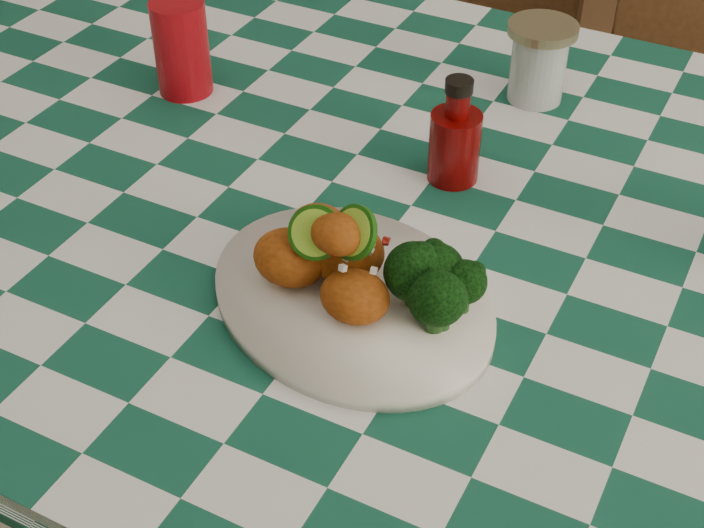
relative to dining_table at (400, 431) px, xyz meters
The scene contains 8 objects.
dining_table is the anchor object (origin of this frame).
plate 0.44m from the dining_table, 84.43° to the right, with size 0.32×0.25×0.02m, color silver, non-canonical shape.
fried_chicken_pile 0.49m from the dining_table, 87.85° to the right, with size 0.14×0.11×0.09m, color #A54710, non-canonical shape.
broccoli_side 0.49m from the dining_table, 58.75° to the right, with size 0.09×0.09×0.07m, color black, non-canonical shape.
red_tumbler 0.60m from the dining_table, 165.43° to the left, with size 0.07×0.07×0.13m, color #9A0810.
ketchup_bottle 0.46m from the dining_table, 75.20° to the left, with size 0.06×0.06×0.13m, color #5C0404, non-canonical shape.
mason_jar 0.54m from the dining_table, 81.31° to the left, with size 0.09×0.09×0.11m, color #B2BCBA, non-canonical shape.
wooden_chair_left 0.76m from the dining_table, 109.10° to the left, with size 0.39×0.41×0.85m, color #472814, non-canonical shape.
Camera 1 is at (0.35, -0.83, 1.45)m, focal length 50.00 mm.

